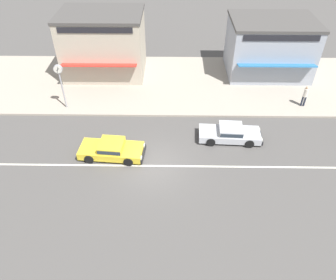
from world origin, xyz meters
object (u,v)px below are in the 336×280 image
object	(u,v)px
pedestrian_near_clock	(305,95)
sedan_silver_4	(230,133)
shopfront_corner_warung	(269,47)
street_clock	(60,76)
shopfront_mid_block	(104,44)
sedan_yellow_2	(112,149)

from	to	relation	value
pedestrian_near_clock	sedan_silver_4	bearing A→B (deg)	-146.82
pedestrian_near_clock	shopfront_corner_warung	size ratio (longest dim) A/B	0.24
street_clock	pedestrian_near_clock	world-z (taller)	street_clock
sedan_silver_4	shopfront_corner_warung	xyz separation A→B (m)	(4.46, 9.71, 1.98)
sedan_silver_4	shopfront_mid_block	size ratio (longest dim) A/B	0.62
shopfront_mid_block	street_clock	bearing A→B (deg)	-110.51
sedan_yellow_2	pedestrian_near_clock	bearing A→B (deg)	22.59
sedan_yellow_2	shopfront_corner_warung	xyz separation A→B (m)	(12.27, 11.49, 1.98)
shopfront_mid_block	sedan_silver_4	bearing A→B (deg)	-43.51
pedestrian_near_clock	shopfront_corner_warung	distance (m)	6.08
street_clock	shopfront_mid_block	xyz separation A→B (m)	(2.20, 5.88, 0.00)
shopfront_corner_warung	shopfront_mid_block	world-z (taller)	shopfront_mid_block
sedan_yellow_2	sedan_silver_4	bearing A→B (deg)	12.84
street_clock	shopfront_mid_block	world-z (taller)	shopfront_mid_block
shopfront_mid_block	shopfront_corner_warung	bearing A→B (deg)	1.11
sedan_silver_4	pedestrian_near_clock	size ratio (longest dim) A/B	2.51
shopfront_corner_warung	shopfront_mid_block	xyz separation A→B (m)	(-14.40, -0.28, 0.30)
sedan_yellow_2	street_clock	bearing A→B (deg)	129.05
sedan_silver_4	street_clock	xyz separation A→B (m)	(-12.14, 3.55, 2.28)
pedestrian_near_clock	shopfront_mid_block	bearing A→B (deg)	161.51
street_clock	pedestrian_near_clock	size ratio (longest dim) A/B	2.08
sedan_yellow_2	shopfront_corner_warung	world-z (taller)	shopfront_corner_warung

